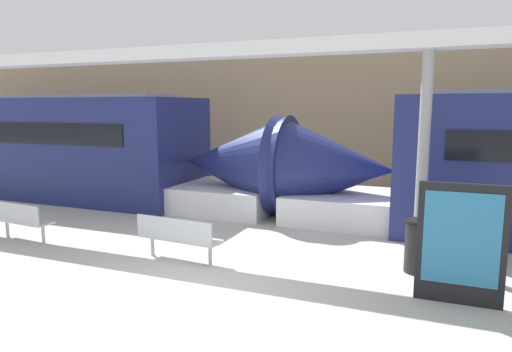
# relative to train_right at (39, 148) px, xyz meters

# --- Properties ---
(ground_plane) EXTENTS (60.00, 60.00, 0.00)m
(ground_plane) POSITION_rel_train_right_xyz_m (8.88, -5.46, -1.50)
(ground_plane) COLOR #B2AFA8
(station_wall) EXTENTS (56.00, 0.20, 5.00)m
(station_wall) POSITION_rel_train_right_xyz_m (8.88, 4.87, 1.00)
(station_wall) COLOR #9E8460
(station_wall) RESTS_ON ground_plane
(train_right) EXTENTS (17.19, 2.93, 3.20)m
(train_right) POSITION_rel_train_right_xyz_m (0.00, 0.00, 0.00)
(train_right) COLOR navy
(train_right) RESTS_ON ground_plane
(bench_near) EXTENTS (1.67, 0.57, 0.85)m
(bench_near) POSITION_rel_train_right_xyz_m (7.89, -4.27, -1.00)
(bench_near) COLOR #ADB2B7
(bench_near) RESTS_ON ground_plane
(bench_far) EXTENTS (1.47, 0.56, 0.85)m
(bench_far) POSITION_rel_train_right_xyz_m (4.09, -4.38, -1.01)
(bench_far) COLOR #ADB2B7
(bench_far) RESTS_ON ground_plane
(trash_bin) EXTENTS (0.51, 0.51, 0.92)m
(trash_bin) POSITION_rel_train_right_xyz_m (12.07, -3.18, -1.04)
(trash_bin) COLOR black
(trash_bin) RESTS_ON ground_plane
(poster_board) EXTENTS (1.21, 0.07, 1.78)m
(poster_board) POSITION_rel_train_right_xyz_m (12.65, -4.33, -0.60)
(poster_board) COLOR black
(poster_board) RESTS_ON ground_plane
(support_column_near) EXTENTS (0.21, 0.21, 3.85)m
(support_column_near) POSITION_rel_train_right_xyz_m (12.03, -2.52, 0.42)
(support_column_near) COLOR gray
(support_column_near) RESTS_ON ground_plane
(canopy_beam) EXTENTS (28.00, 0.60, 0.28)m
(canopy_beam) POSITION_rel_train_right_xyz_m (12.03, -2.52, 2.48)
(canopy_beam) COLOR silver
(canopy_beam) RESTS_ON support_column_near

